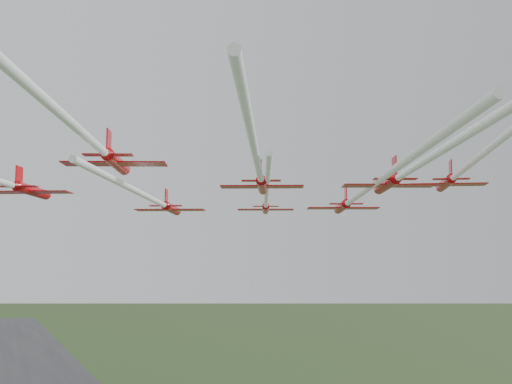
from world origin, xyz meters
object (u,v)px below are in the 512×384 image
object	(u,v)px
jet_lead	(266,199)
jet_row2_left	(156,201)
jet_row3_right	(473,161)
jet_row4_left	(95,143)
jet_row3_mid	(259,169)
jet_row4_right	(409,171)
jet_row2_right	(362,192)

from	to	relation	value
jet_lead	jet_row2_left	distance (m)	17.76
jet_row3_right	jet_row4_left	xyz separation A→B (m)	(-32.15, 5.53, 0.49)
jet_row3_mid	jet_row4_left	distance (m)	16.03
jet_row3_mid	jet_row4_right	size ratio (longest dim) A/B	1.23
jet_row3_mid	jet_row2_left	bearing A→B (deg)	126.70
jet_row4_right	jet_row2_left	bearing A→B (deg)	132.06
jet_lead	jet_row2_left	world-z (taller)	jet_lead
jet_row4_left	jet_row3_mid	bearing A→B (deg)	33.59
jet_row2_left	jet_row2_right	xyz separation A→B (m)	(17.62, -16.94, -0.07)
jet_row3_right	jet_lead	bearing A→B (deg)	125.41
jet_lead	jet_row3_mid	xyz separation A→B (m)	(-11.23, -26.86, -0.15)
jet_row2_left	jet_row4_right	world-z (taller)	jet_row2_left
jet_row4_right	jet_row4_left	bearing A→B (deg)	-179.75
jet_row4_left	jet_row4_right	size ratio (longest dim) A/B	1.12
jet_row2_right	jet_row3_mid	world-z (taller)	jet_row3_mid
jet_row4_left	jet_row4_right	world-z (taller)	jet_row4_left
jet_row2_left	jet_row3_right	xyz separation A→B (m)	(21.76, -29.58, 1.55)
jet_row4_right	jet_row3_right	bearing A→B (deg)	38.70
jet_lead	jet_row2_left	bearing A→B (deg)	-136.50
jet_row2_left	jet_row3_right	bearing A→B (deg)	-30.11
jet_row2_right	jet_row3_right	distance (m)	13.40
jet_row4_left	jet_row2_right	bearing A→B (deg)	33.41
jet_lead	jet_row4_left	size ratio (longest dim) A/B	1.17
jet_row4_left	jet_row4_right	distance (m)	25.20
jet_row2_right	jet_row4_left	distance (m)	28.98
jet_row2_left	jet_row3_mid	distance (m)	20.75
jet_row2_right	jet_row2_left	bearing A→B (deg)	156.43
jet_lead	jet_row4_left	distance (m)	40.83
jet_row4_left	jet_row4_right	xyz separation A→B (m)	(23.65, -8.43, -2.12)
jet_row3_right	jet_row4_left	world-z (taller)	jet_row4_left
jet_row3_right	jet_row4_left	size ratio (longest dim) A/B	1.19
jet_row2_left	jet_row4_left	size ratio (longest dim) A/B	0.95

